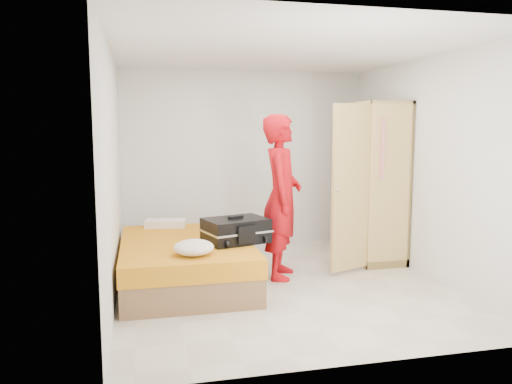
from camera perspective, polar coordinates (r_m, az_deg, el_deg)
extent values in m
plane|color=beige|center=(5.78, 2.85, -10.48)|extent=(4.00, 4.00, 0.00)
plane|color=white|center=(5.57, 3.02, 15.91)|extent=(4.00, 4.00, 0.00)
cube|color=white|center=(7.46, -1.27, 3.75)|extent=(3.60, 0.02, 2.60)
cube|color=white|center=(3.65, 11.53, -0.23)|extent=(3.60, 0.02, 2.60)
cube|color=white|center=(5.32, -16.06, 1.99)|extent=(0.02, 4.00, 2.60)
cube|color=white|center=(6.26, 19.01, 2.64)|extent=(0.02, 4.00, 2.60)
cube|color=brown|center=(5.81, -8.02, -8.90)|extent=(1.40, 2.00, 0.30)
cube|color=orange|center=(5.75, -8.06, -6.51)|extent=(1.42, 2.02, 0.20)
cube|color=#DBB36B|center=(7.05, 14.86, 1.25)|extent=(0.04, 1.20, 2.10)
cube|color=#DBB36B|center=(6.41, 15.13, 0.65)|extent=(0.58, 0.04, 2.10)
cube|color=#DBB36B|center=(7.45, 10.94, 1.68)|extent=(0.58, 0.04, 2.10)
cube|color=#DBB36B|center=(6.89, 13.13, 9.75)|extent=(0.58, 1.20, 0.04)
cube|color=#AA9149|center=(7.10, 12.64, -6.85)|extent=(0.58, 1.20, 0.10)
cube|color=#DBB36B|center=(7.09, 9.86, 1.42)|extent=(0.04, 0.59, 2.00)
cube|color=#DBB36B|center=(6.09, 10.80, 0.43)|extent=(0.57, 0.25, 2.00)
cylinder|color=#B2B2B7|center=(6.89, 13.09, 8.42)|extent=(0.02, 1.10, 0.02)
imported|color=#B90B18|center=(5.87, 2.93, -0.57)|extent=(0.67, 0.82, 1.93)
cube|color=black|center=(5.59, -2.33, -4.39)|extent=(0.78, 0.65, 0.27)
cube|color=black|center=(5.56, -2.34, -2.89)|extent=(0.18, 0.09, 0.03)
ellipsoid|color=white|center=(5.07, -7.12, -6.31)|extent=(0.41, 0.41, 0.15)
cube|color=white|center=(6.54, -10.30, -3.56)|extent=(0.55, 0.35, 0.09)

